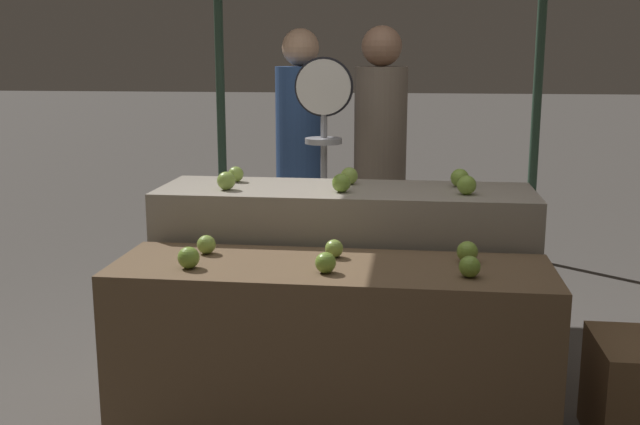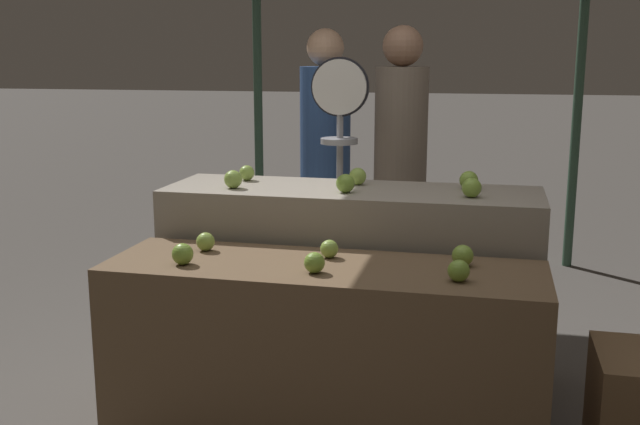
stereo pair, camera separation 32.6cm
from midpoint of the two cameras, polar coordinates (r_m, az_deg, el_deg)
The scene contains 17 objects.
display_counter_front at distance 3.12m, azimuth 3.27°, elevation -10.81°, with size 1.76×0.55×0.76m, color brown.
display_counter_back at distance 3.64m, azimuth 4.92°, elevation -5.73°, with size 1.76×0.55×0.97m, color gray.
apple_front_0 at distance 3.01m, azimuth -7.41°, elevation -3.20°, with size 0.09×0.09×0.09m, color #7AA338.
apple_front_1 at distance 2.87m, azimuth 2.82°, elevation -3.88°, with size 0.08×0.08×0.08m, color #7AA338.
apple_front_2 at distance 2.84m, azimuth 13.78°, elevation -4.37°, with size 0.08×0.08×0.08m, color #7AA338.
apple_front_3 at distance 3.21m, azimuth -5.87°, elevation -2.26°, with size 0.08×0.08×0.08m, color #8EB247.
apple_front_4 at distance 3.09m, azimuth 3.69°, elevation -2.82°, with size 0.08×0.08×0.08m, color #8EB247.
apple_front_5 at distance 3.05m, azimuth 13.85°, elevation -3.25°, with size 0.09×0.09×0.09m, color #84AD3D.
apple_back_0 at distance 3.52m, azimuth -4.02°, elevation 2.52°, with size 0.09×0.09×0.09m, color #8EB247.
apple_back_1 at distance 3.41m, azimuth 4.69°, elevation 2.21°, with size 0.09×0.09×0.09m, color #7AA338.
apple_back_2 at distance 3.39m, azimuth 14.20°, elevation 1.82°, with size 0.09×0.09×0.09m, color #84AD3D.
apple_back_3 at distance 3.74m, azimuth -3.13°, elevation 3.01°, with size 0.08×0.08×0.08m, color #8EB247.
apple_back_4 at distance 3.62m, azimuth 5.46°, elevation 2.74°, with size 0.08×0.08×0.08m, color #8EB247.
apple_back_5 at distance 3.59m, azimuth 13.85°, elevation 2.38°, with size 0.09×0.09×0.09m, color #84AD3D.
produce_scale at distance 4.04m, azimuth 3.82°, elevation 5.88°, with size 0.32×0.20×1.57m.
person_vendor_at_scale at distance 4.37m, azimuth 8.29°, elevation 4.54°, with size 0.32×0.32×1.75m.
person_customer_left at distance 4.70m, azimuth 2.39°, elevation 5.08°, with size 0.33×0.33×1.74m.
Camera 2 is at (0.64, -2.81, 1.58)m, focal length 42.00 mm.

